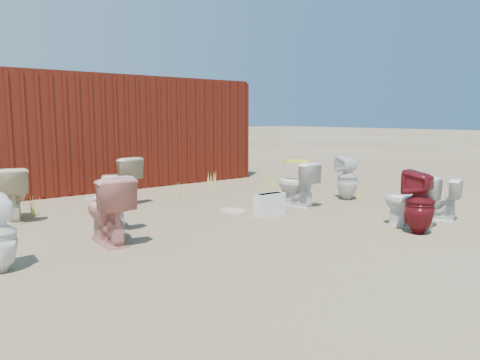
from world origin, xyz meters
TOP-DOWN VIEW (x-y plane):
  - ground at (0.00, 0.00)m, footprint 100.00×100.00m
  - shipping_container at (0.00, 5.20)m, footprint 6.00×2.40m
  - toilet_front_a at (-1.99, 0.99)m, footprint 0.43×0.74m
  - toilet_front_pink at (-2.31, 0.31)m, footprint 0.52×0.85m
  - toilet_front_c at (1.30, -1.57)m, footprint 0.54×0.78m
  - toilet_front_maroon at (1.05, -1.84)m, footprint 0.44×0.45m
  - toilet_front_e at (2.02, -1.57)m, footprint 0.52×0.70m
  - toilet_back_beige_left at (-2.90, 2.39)m, footprint 0.60×0.86m
  - toilet_back_beige_right at (-1.08, 2.68)m, footprint 0.67×0.92m
  - toilet_back_yellowlid at (1.18, 0.52)m, footprint 0.46×0.77m
  - toilet_back_e at (2.39, 0.38)m, footprint 0.48×0.48m
  - yellow_lid at (1.18, 0.52)m, footprint 0.39×0.49m
  - loose_tank at (0.31, 0.25)m, footprint 0.51×0.22m
  - loose_lid_near at (0.06, 0.85)m, footprint 0.42×0.52m
  - loose_lid_far at (-1.24, 3.31)m, footprint 0.57×0.59m
  - weed_clump_a at (-2.48, 2.68)m, footprint 0.36×0.36m
  - weed_clump_b at (0.16, 2.77)m, footprint 0.32×0.32m
  - weed_clump_c at (2.40, 2.54)m, footprint 0.36×0.36m
  - weed_clump_d at (-1.18, 3.12)m, footprint 0.30×0.30m
  - weed_clump_e at (1.59, 3.50)m, footprint 0.34×0.34m
  - weed_clump_f at (2.74, 0.35)m, footprint 0.28×0.28m

SIDE VIEW (x-z plane):
  - ground at x=0.00m, z-range 0.00..0.00m
  - loose_lid_near at x=0.06m, z-range 0.00..0.02m
  - loose_lid_far at x=-1.24m, z-range 0.00..0.02m
  - weed_clump_f at x=2.74m, z-range 0.00..0.22m
  - weed_clump_b at x=0.16m, z-range 0.00..0.26m
  - weed_clump_d at x=-1.18m, z-range 0.00..0.27m
  - weed_clump_e at x=1.59m, z-range 0.00..0.28m
  - weed_clump_a at x=-2.48m, z-range 0.00..0.30m
  - weed_clump_c at x=2.40m, z-range 0.00..0.31m
  - loose_tank at x=0.31m, z-range 0.00..0.35m
  - toilet_front_e at x=2.02m, z-range 0.00..0.64m
  - toilet_front_c at x=1.30m, z-range 0.00..0.73m
  - toilet_front_a at x=-1.99m, z-range 0.00..0.75m
  - toilet_back_yellowlid at x=1.18m, z-range 0.00..0.77m
  - toilet_back_beige_left at x=-2.90m, z-range 0.00..0.81m
  - toilet_back_e at x=2.39m, z-range 0.00..0.82m
  - toilet_front_pink at x=-2.31m, z-range 0.00..0.83m
  - toilet_back_beige_right at x=-1.08m, z-range 0.00..0.84m
  - toilet_front_maroon at x=1.05m, z-range 0.00..0.84m
  - yellow_lid at x=1.18m, z-range 0.77..0.80m
  - shipping_container at x=0.00m, z-range 0.00..2.40m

